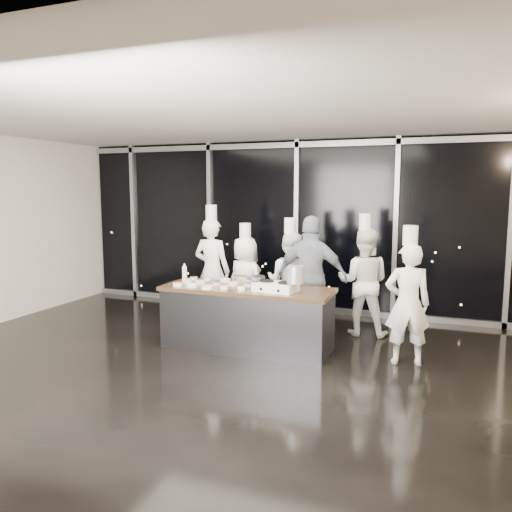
% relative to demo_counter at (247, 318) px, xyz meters
% --- Properties ---
extents(ground, '(9.00, 9.00, 0.00)m').
position_rel_demo_counter_xyz_m(ground, '(0.00, -0.90, -0.45)').
color(ground, black).
rests_on(ground, ground).
extents(room_shell, '(9.02, 7.02, 3.21)m').
position_rel_demo_counter_xyz_m(room_shell, '(0.18, -0.90, 1.79)').
color(room_shell, beige).
rests_on(room_shell, ground).
extents(window_wall, '(8.90, 0.11, 3.20)m').
position_rel_demo_counter_xyz_m(window_wall, '(0.00, 2.53, 1.14)').
color(window_wall, black).
rests_on(window_wall, ground).
extents(demo_counter, '(2.46, 0.86, 0.90)m').
position_rel_demo_counter_xyz_m(demo_counter, '(0.00, 0.00, 0.00)').
color(demo_counter, '#37373C').
rests_on(demo_counter, ground).
extents(stove, '(0.62, 0.43, 0.14)m').
position_rel_demo_counter_xyz_m(stove, '(0.47, -0.11, 0.51)').
color(stove, white).
rests_on(stove, demo_counter).
extents(frying_pan, '(0.47, 0.30, 0.04)m').
position_rel_demo_counter_xyz_m(frying_pan, '(0.15, -0.06, 0.61)').
color(frying_pan, gray).
rests_on(frying_pan, stove).
extents(stock_pot, '(0.26, 0.26, 0.23)m').
position_rel_demo_counter_xyz_m(stock_pot, '(0.77, -0.15, 0.70)').
color(stock_pot, silver).
rests_on(stock_pot, stove).
extents(prep_bowls, '(1.40, 0.74, 0.05)m').
position_rel_demo_counter_xyz_m(prep_bowls, '(-0.47, -0.04, 0.47)').
color(prep_bowls, white).
rests_on(prep_bowls, demo_counter).
extents(squeeze_bottle, '(0.07, 0.07, 0.26)m').
position_rel_demo_counter_xyz_m(squeeze_bottle, '(-1.14, 0.24, 0.57)').
color(squeeze_bottle, white).
rests_on(squeeze_bottle, demo_counter).
extents(chef_far_left, '(0.68, 0.47, 2.03)m').
position_rel_demo_counter_xyz_m(chef_far_left, '(-1.11, 1.16, 0.46)').
color(chef_far_left, white).
rests_on(chef_far_left, ground).
extents(chef_left, '(0.87, 0.73, 1.74)m').
position_rel_demo_counter_xyz_m(chef_left, '(-0.49, 1.15, 0.32)').
color(chef_left, white).
rests_on(chef_left, ground).
extents(chef_center, '(0.79, 0.62, 1.84)m').
position_rel_demo_counter_xyz_m(chef_center, '(0.29, 1.14, 0.36)').
color(chef_center, white).
rests_on(chef_center, ground).
extents(guest, '(1.11, 0.47, 1.89)m').
position_rel_demo_counter_xyz_m(guest, '(0.73, 0.87, 0.49)').
color(guest, '#141D38').
rests_on(guest, ground).
extents(chef_right, '(0.85, 0.68, 1.92)m').
position_rel_demo_counter_xyz_m(chef_right, '(1.45, 1.31, 0.40)').
color(chef_right, white).
rests_on(chef_right, ground).
extents(chef_side, '(0.66, 0.52, 1.83)m').
position_rel_demo_counter_xyz_m(chef_side, '(2.20, 0.16, 0.37)').
color(chef_side, white).
rests_on(chef_side, ground).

